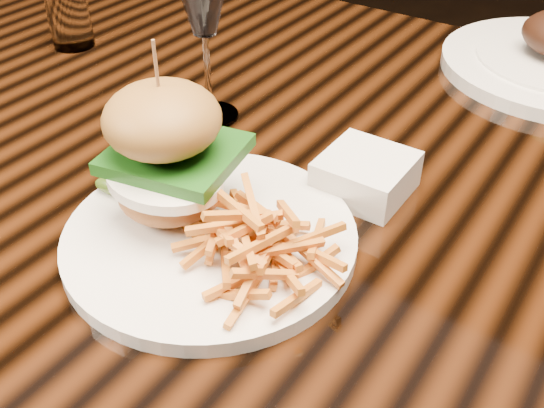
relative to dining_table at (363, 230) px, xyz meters
The scene contains 5 objects.
dining_table is the anchor object (origin of this frame).
burger_plate 0.23m from the dining_table, 112.72° to the right, with size 0.27×0.27×0.18m.
ramekin 0.10m from the dining_table, 72.39° to the right, with size 0.08×0.08×0.04m, color white.
wine_glass 0.31m from the dining_table, behind, with size 0.07×0.07×0.19m.
water_tumbler 0.53m from the dining_table, behind, with size 0.06×0.06×0.08m, color white.
Camera 1 is at (0.23, -0.52, 1.13)m, focal length 42.00 mm.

